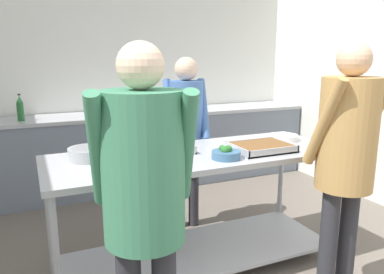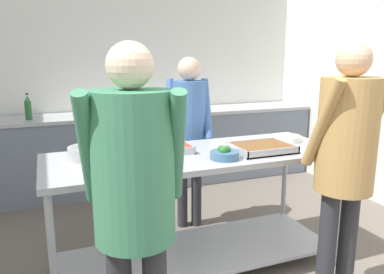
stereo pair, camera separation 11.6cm
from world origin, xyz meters
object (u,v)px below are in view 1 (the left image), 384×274
broccoli_bowl (226,154)px  serving_tray_roast (261,147)px  plate_stack (284,137)px  water_bottle (20,109)px  sauce_pan (89,153)px  cook_behind_counter (186,124)px  serving_tray_vegetables (157,149)px  guest_serving_right (144,185)px  guest_serving_left (346,147)px

broccoli_bowl → serving_tray_roast: size_ratio=0.46×
plate_stack → water_bottle: 2.73m
water_bottle → sauce_pan: bearing=-76.5°
sauce_pan → cook_behind_counter: (0.97, 0.56, 0.04)m
sauce_pan → broccoli_bowl: 0.94m
sauce_pan → serving_tray_vegetables: bearing=-0.8°
sauce_pan → water_bottle: (-0.43, 1.77, 0.11)m
sauce_pan → guest_serving_right: 0.98m
sauce_pan → broccoli_bowl: bearing=-22.4°
plate_stack → guest_serving_right: (-1.50, -0.92, 0.09)m
plate_stack → guest_serving_left: bearing=-99.1°
guest_serving_left → guest_serving_right: 1.38m
serving_tray_roast → plate_stack: size_ratio=1.76×
cook_behind_counter → sauce_pan: bearing=-150.0°
guest_serving_right → water_bottle: size_ratio=5.84×
serving_tray_vegetables → guest_serving_left: guest_serving_left is taller
serving_tray_roast → plate_stack: serving_tray_roast is taller
sauce_pan → serving_tray_roast: size_ratio=0.95×
plate_stack → guest_serving_right: 1.76m
serving_tray_vegetables → serving_tray_roast: size_ratio=1.15×
guest_serving_left → serving_tray_roast: bearing=113.5°
plate_stack → cook_behind_counter: (-0.63, 0.61, 0.07)m
guest_serving_left → cook_behind_counter: guest_serving_left is taller
guest_serving_right → water_bottle: 2.79m
serving_tray_vegetables → sauce_pan: bearing=179.2°
serving_tray_vegetables → guest_serving_left: size_ratio=0.29×
guest_serving_right → cook_behind_counter: (0.87, 1.53, -0.03)m
sauce_pan → cook_behind_counter: 1.12m
sauce_pan → water_bottle: water_bottle is taller
cook_behind_counter → plate_stack: bearing=-43.7°
guest_serving_right → serving_tray_vegetables: bearing=68.1°
sauce_pan → cook_behind_counter: bearing=30.0°
sauce_pan → guest_serving_left: (1.47, -0.84, 0.09)m
guest_serving_right → cook_behind_counter: size_ratio=1.05×
plate_stack → cook_behind_counter: bearing=136.3°
plate_stack → cook_behind_counter: size_ratio=0.15×
serving_tray_vegetables → broccoli_bowl: bearing=-42.6°
broccoli_bowl → guest_serving_left: guest_serving_left is taller
plate_stack → water_bottle: bearing=138.0°
water_bottle → serving_tray_roast: bearing=-51.1°
sauce_pan → plate_stack: (1.60, -0.05, -0.02)m
serving_tray_roast → guest_serving_right: 1.33m
plate_stack → guest_serving_left: size_ratio=0.15×
serving_tray_vegetables → broccoli_bowl: broccoli_bowl is taller
serving_tray_vegetables → plate_stack: 1.11m
cook_behind_counter → serving_tray_roast: bearing=-72.6°
serving_tray_vegetables → plate_stack: bearing=-2.2°
broccoli_bowl → cook_behind_counter: bearing=84.1°
serving_tray_roast → cook_behind_counter: (-0.26, 0.83, 0.06)m
plate_stack → water_bottle: water_bottle is taller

